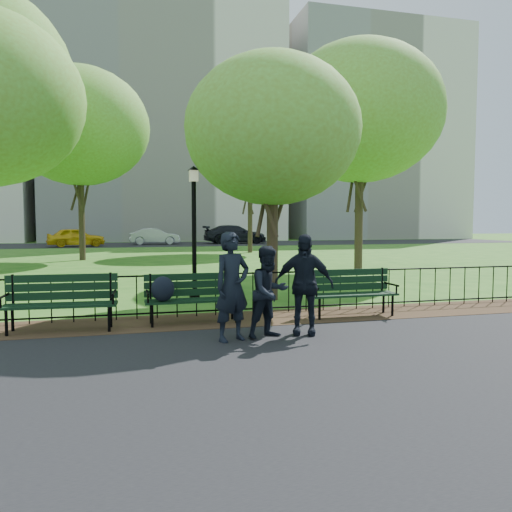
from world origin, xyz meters
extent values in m
plane|color=#2A6219|center=(0.00, 0.00, 0.00)|extent=(120.00, 120.00, 0.00)
cube|color=black|center=(0.00, -3.40, 0.01)|extent=(60.00, 9.20, 0.01)
cube|color=#372616|center=(0.00, 1.50, 0.01)|extent=(60.00, 1.60, 0.01)
cube|color=black|center=(0.00, 35.00, 0.01)|extent=(70.00, 9.00, 0.01)
cylinder|color=black|center=(0.00, 2.00, 0.88)|extent=(24.00, 0.04, 0.04)
cylinder|color=black|center=(0.00, 2.00, 0.12)|extent=(24.00, 0.04, 0.04)
cylinder|color=black|center=(0.00, 2.00, 0.45)|extent=(0.02, 0.02, 0.90)
cube|color=silver|center=(2.00, 48.00, 15.00)|extent=(24.00, 15.00, 30.00)
cube|color=silver|center=(26.00, 48.00, 12.00)|extent=(20.00, 15.00, 24.00)
cube|color=black|center=(-0.75, 1.30, 0.46)|extent=(1.84, 0.52, 0.04)
cube|color=black|center=(-0.75, 1.56, 0.81)|extent=(1.84, 0.06, 0.46)
cylinder|color=black|center=(-1.54, 1.10, 0.23)|extent=(0.05, 0.05, 0.46)
cylinder|color=black|center=(0.05, 1.12, 0.23)|extent=(0.05, 0.05, 0.46)
cylinder|color=black|center=(-1.55, 1.47, 0.23)|extent=(0.05, 0.05, 0.46)
cylinder|color=black|center=(0.05, 1.49, 0.23)|extent=(0.05, 0.05, 0.46)
cylinder|color=black|center=(-1.62, 1.28, 0.64)|extent=(0.05, 0.57, 0.04)
cylinder|color=black|center=(0.12, 1.31, 0.64)|extent=(0.05, 0.57, 0.04)
ellipsoid|color=black|center=(-1.34, 1.19, 0.72)|extent=(0.43, 0.31, 0.47)
cube|color=black|center=(-3.13, 1.17, 0.49)|extent=(1.97, 0.61, 0.04)
cube|color=black|center=(-3.12, 1.45, 0.86)|extent=(1.95, 0.13, 0.49)
cylinder|color=black|center=(-3.98, 1.01, 0.24)|extent=(0.05, 0.05, 0.49)
cylinder|color=black|center=(-2.30, 0.94, 0.24)|extent=(0.05, 0.05, 0.49)
cylinder|color=black|center=(-3.97, 1.40, 0.24)|extent=(0.05, 0.05, 0.49)
cylinder|color=black|center=(-2.28, 1.33, 0.24)|extent=(0.05, 0.05, 0.49)
cylinder|color=black|center=(-4.05, 1.21, 0.68)|extent=(0.07, 0.61, 0.04)
cylinder|color=black|center=(-2.21, 1.13, 0.68)|extent=(0.07, 0.61, 0.04)
cube|color=black|center=(2.53, 1.20, 0.47)|extent=(1.86, 0.50, 0.04)
cube|color=black|center=(2.53, 1.47, 0.82)|extent=(1.86, 0.04, 0.47)
cylinder|color=black|center=(1.72, 1.01, 0.23)|extent=(0.05, 0.05, 0.47)
cylinder|color=black|center=(3.33, 1.02, 0.23)|extent=(0.05, 0.05, 0.47)
cylinder|color=black|center=(1.72, 1.39, 0.23)|extent=(0.05, 0.05, 0.47)
cylinder|color=black|center=(3.33, 1.39, 0.23)|extent=(0.05, 0.05, 0.47)
cylinder|color=black|center=(1.65, 1.20, 0.65)|extent=(0.04, 0.58, 0.04)
cylinder|color=black|center=(3.41, 1.20, 0.65)|extent=(0.04, 0.58, 0.04)
cylinder|color=black|center=(-0.36, 4.18, 0.07)|extent=(0.26, 0.26, 0.15)
cylinder|color=black|center=(-0.36, 4.18, 1.50)|extent=(0.11, 0.11, 3.00)
cube|color=beige|center=(-0.36, 4.18, 3.09)|extent=(0.21, 0.21, 0.28)
cone|color=black|center=(-0.36, 4.18, 3.28)|extent=(0.30, 0.30, 0.11)
cylinder|color=#2D2116|center=(1.55, 3.81, 1.29)|extent=(0.28, 0.28, 2.59)
ellipsoid|color=olive|center=(1.55, 3.81, 4.22)|extent=(4.36, 4.36, 3.70)
cylinder|color=#2D2116|center=(6.97, 10.05, 1.91)|extent=(0.32, 0.32, 3.82)
ellipsoid|color=olive|center=(6.97, 10.05, 6.23)|extent=(6.43, 6.43, 5.47)
cylinder|color=#2D2116|center=(-4.20, 18.56, 2.06)|extent=(0.31, 0.31, 4.12)
ellipsoid|color=olive|center=(-4.20, 18.56, 6.72)|extent=(6.93, 6.93, 5.89)
cylinder|color=#2D2116|center=(5.53, 22.38, 1.97)|extent=(0.30, 0.30, 3.94)
ellipsoid|color=olive|center=(5.53, 22.38, 6.43)|extent=(6.63, 6.63, 5.64)
imported|color=black|center=(-0.31, -0.24, 0.91)|extent=(0.77, 0.65, 1.79)
imported|color=black|center=(0.34, -0.17, 0.79)|extent=(0.84, 0.63, 1.55)
imported|color=black|center=(0.99, -0.07, 0.88)|extent=(1.11, 0.76, 1.75)
imported|color=gold|center=(-5.83, 32.56, 0.74)|extent=(4.55, 2.57, 1.46)
imported|color=#9FA1A6|center=(0.23, 34.73, 0.70)|extent=(4.24, 1.62, 1.38)
imported|color=black|center=(7.26, 35.05, 0.82)|extent=(5.57, 2.27, 1.61)
camera|label=1|loc=(-1.95, -8.18, 1.98)|focal=35.00mm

